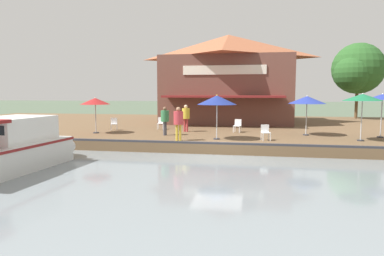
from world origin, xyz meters
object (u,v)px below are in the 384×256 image
Objects in this scene: patio_umbrella_mid_patio_right at (95,101)px; cafe_chair_mid_patio at (266,132)px; cafe_chair_under_first_umbrella at (161,123)px; person_mid_patio at (186,115)px; person_near_entrance at (165,117)px; motorboat_distant_upstream at (7,150)px; patio_umbrella_far_corner at (363,97)px; person_at_quay_edge at (178,119)px; patio_umbrella_near_quay_edge at (382,97)px; cafe_chair_beside_entrance at (238,125)px; tree_downstream_bank at (357,70)px; cafe_chair_far_corner_seat at (114,123)px; patio_umbrella_mid_patio_left at (307,100)px; waterfront_restaurant at (228,78)px; patio_umbrella_by_entrance at (217,100)px.

cafe_chair_mid_patio is (1.44, 10.57, -1.56)m from patio_umbrella_mid_patio_right.
cafe_chair_under_first_umbrella is 0.48× the size of person_mid_patio.
person_near_entrance is 0.22× the size of motorboat_distant_upstream.
cafe_chair_mid_patio is (0.67, -5.03, -1.85)m from patio_umbrella_far_corner.
patio_umbrella_near_quay_edge is at bearing 106.85° from person_at_quay_edge.
cafe_chair_beside_entrance and cafe_chair_mid_patio have the same top height.
patio_umbrella_near_quay_edge is 13.98m from cafe_chair_under_first_umbrella.
person_near_entrance is (-0.52, -10.98, -1.24)m from patio_umbrella_far_corner.
cafe_chair_under_first_umbrella is at bearing -51.25° from tree_downstream_bank.
motorboat_distant_upstream is at bearing -1.51° from cafe_chair_far_corner_seat.
patio_umbrella_mid_patio_left is 2.85× the size of cafe_chair_mid_patio.
waterfront_restaurant is at bearing -149.37° from patio_umbrella_mid_patio_left.
cafe_chair_under_first_umbrella is at bearing -122.03° from cafe_chair_mid_patio.
cafe_chair_under_first_umbrella is at bearing 163.56° from motorboat_distant_upstream.
patio_umbrella_near_quay_edge is at bearing 81.84° from cafe_chair_beside_entrance.
patio_umbrella_mid_patio_right is 1.28× the size of person_mid_patio.
tree_downstream_bank is at bearing 129.14° from patio_umbrella_mid_patio_right.
tree_downstream_bank reaches higher than person_mid_patio.
cafe_chair_mid_patio is 6.10m from person_near_entrance.
patio_umbrella_by_entrance is at bearing -14.76° from cafe_chair_beside_entrance.
patio_umbrella_mid_patio_left is 8.65m from person_near_entrance.
motorboat_distant_upstream is (9.19, -17.02, -2.05)m from patio_umbrella_near_quay_edge.
cafe_chair_far_corner_seat is (-0.93, -16.75, -1.86)m from patio_umbrella_near_quay_edge.
patio_umbrella_near_quay_edge is at bearing 110.03° from cafe_chair_mid_patio.
cafe_chair_mid_patio is 1.00× the size of cafe_chair_under_first_umbrella.
patio_umbrella_by_entrance reaches higher than person_mid_patio.
patio_umbrella_far_corner is 11.06m from person_near_entrance.
patio_umbrella_near_quay_edge is at bearing 86.83° from cafe_chair_far_corner_seat.
patio_umbrella_by_entrance is at bearing -33.98° from tree_downstream_bank.
motorboat_distant_upstream is (6.68, -7.77, -1.90)m from patio_umbrella_by_entrance.
patio_umbrella_mid_patio_left is 9.91m from cafe_chair_under_first_umbrella.
patio_umbrella_far_corner is 7.55m from cafe_chair_beside_entrance.
patio_umbrella_by_entrance is 1.38× the size of person_mid_patio.
cafe_chair_beside_entrance is at bearing 165.24° from patio_umbrella_by_entrance.
cafe_chair_mid_patio is at bearing -82.43° from patio_umbrella_far_corner.
cafe_chair_far_corner_seat is at bearing -117.07° from person_near_entrance.
waterfront_restaurant reaches higher than person_at_quay_edge.
patio_umbrella_mid_patio_right is 1.26× the size of person_at_quay_edge.
person_at_quay_edge is (0.99, -4.63, 0.68)m from cafe_chair_mid_patio.
person_near_entrance is (3.26, 1.16, 0.62)m from cafe_chair_under_first_umbrella.
motorboat_distant_upstream is (10.08, -5.35, -0.85)m from person_mid_patio.
patio_umbrella_mid_patio_left is 1.35× the size of person_mid_patio.
cafe_chair_far_corner_seat is (-2.67, -15.19, -1.85)m from patio_umbrella_far_corner.
patio_umbrella_near_quay_edge is at bearing 118.36° from motorboat_distant_upstream.
patio_umbrella_far_corner reaches higher than motorboat_distant_upstream.
cafe_chair_far_corner_seat is 1.00× the size of cafe_chair_mid_patio.
patio_umbrella_far_corner is 1.48× the size of person_near_entrance.
patio_umbrella_mid_patio_left is at bearing 137.34° from cafe_chair_mid_patio.
patio_umbrella_mid_patio_left is (9.21, 5.45, -1.75)m from waterfront_restaurant.
motorboat_distant_upstream is at bearing -45.05° from person_at_quay_edge.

